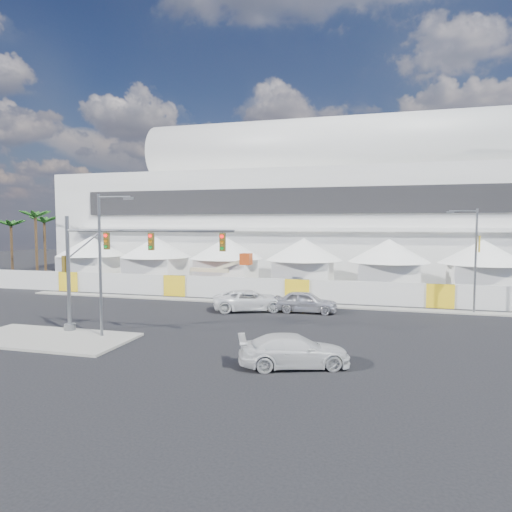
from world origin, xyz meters
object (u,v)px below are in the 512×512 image
(pickup_near, at_px, (294,351))
(streetlight_median, at_px, (103,255))
(streetlight_curb, at_px, (473,253))
(traffic_mast, at_px, (102,266))
(pickup_curb, at_px, (250,300))
(sedan_silver, at_px, (305,302))
(boom_lift, at_px, (205,281))

(pickup_near, relative_size, streetlight_median, 0.63)
(pickup_near, bearing_deg, streetlight_curb, -53.23)
(traffic_mast, bearing_deg, streetlight_median, -51.28)
(traffic_mast, distance_m, streetlight_curb, 27.19)
(pickup_near, xyz_separation_m, traffic_mast, (-12.74, 3.16, 3.52))
(traffic_mast, bearing_deg, pickup_curb, 56.65)
(pickup_near, relative_size, streetlight_curb, 0.67)
(sedan_silver, relative_size, pickup_curb, 0.83)
(streetlight_curb, bearing_deg, streetlight_median, -148.19)
(traffic_mast, distance_m, streetlight_median, 1.24)
(sedan_silver, height_order, pickup_curb, sedan_silver)
(streetlight_median, bearing_deg, sedan_silver, 47.26)
(pickup_curb, distance_m, streetlight_median, 13.18)
(traffic_mast, bearing_deg, pickup_near, -13.92)
(streetlight_curb, bearing_deg, pickup_near, -123.08)
(traffic_mast, relative_size, boom_lift, 1.43)
(sedan_silver, bearing_deg, traffic_mast, 131.61)
(pickup_near, xyz_separation_m, streetlight_curb, (10.85, 16.66, 3.94))
(traffic_mast, bearing_deg, boom_lift, 92.36)
(traffic_mast, xyz_separation_m, streetlight_curb, (23.59, 13.50, 0.41))
(streetlight_curb, bearing_deg, boom_lift, 167.34)
(sedan_silver, distance_m, traffic_mast, 15.70)
(traffic_mast, xyz_separation_m, boom_lift, (-0.78, 18.98, -3.22))
(traffic_mast, xyz_separation_m, streetlight_median, (0.61, -0.76, 0.77))
(pickup_near, bearing_deg, pickup_curb, 4.37)
(pickup_curb, height_order, streetlight_median, streetlight_median)
(pickup_near, bearing_deg, traffic_mast, 55.93)
(sedan_silver, xyz_separation_m, streetlight_curb, (12.52, 2.92, 3.88))
(boom_lift, bearing_deg, sedan_silver, -30.25)
(streetlight_median, bearing_deg, boom_lift, 94.03)
(streetlight_median, bearing_deg, traffic_mast, 128.72)
(pickup_near, distance_m, streetlight_median, 13.10)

